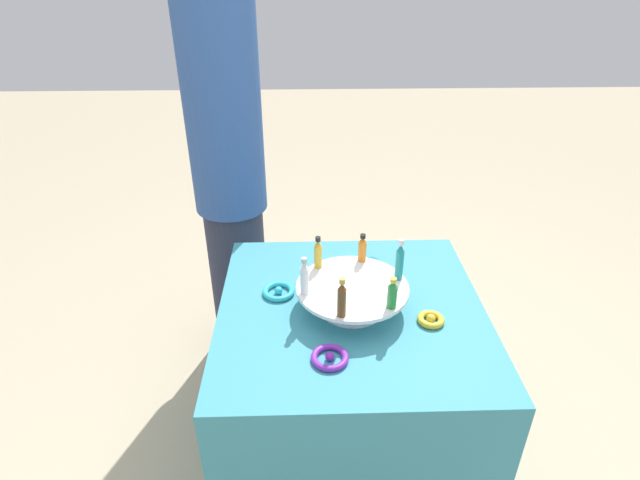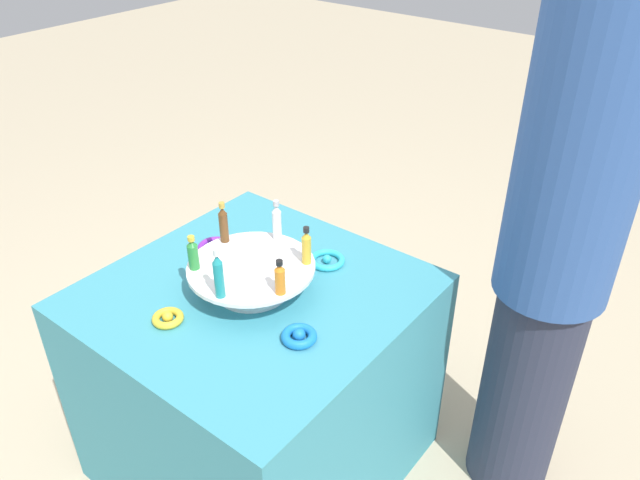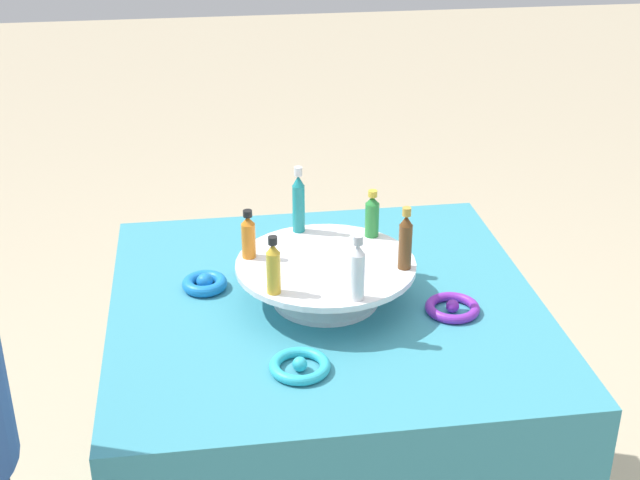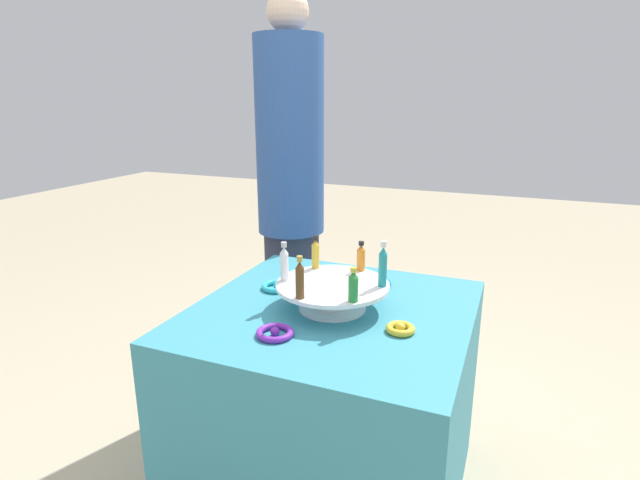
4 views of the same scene
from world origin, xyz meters
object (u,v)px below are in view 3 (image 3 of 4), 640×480
bottle_gold (273,267)px  bottle_teal (299,202)px  display_stand (326,275)px  ribbon_bow_teal (300,366)px  bottle_clear (358,270)px  ribbon_bow_purple (452,308)px  bottle_brown (405,241)px  ribbon_bow_gold (346,241)px  bottle_orange (248,236)px  bottle_green (372,215)px  ribbon_bow_blue (205,283)px

bottle_gold → bottle_teal: 0.26m
display_stand → ribbon_bow_teal: display_stand is taller
bottle_clear → ribbon_bow_purple: 0.25m
bottle_brown → display_stand: bearing=163.0°
bottle_gold → ribbon_bow_teal: (0.03, -0.13, -0.13)m
bottle_teal → ribbon_bow_teal: bearing=-96.9°
ribbon_bow_purple → ribbon_bow_gold: 0.35m
ribbon_bow_teal → bottle_orange: bearing=103.0°
bottle_orange → ribbon_bow_gold: size_ratio=1.20×
bottle_gold → bottle_orange: bottle_gold is taller
bottle_brown → ribbon_bow_gold: (-0.06, 0.28, -0.13)m
ribbon_bow_teal → ribbon_bow_gold: bearing=71.1°
bottle_orange → display_stand: bearing=-17.0°
display_stand → bottle_green: size_ratio=3.49×
display_stand → bottle_brown: size_ratio=2.79×
bottle_gold → bottle_teal: bearing=73.0°
display_stand → bottle_gold: bearing=-137.0°
bottle_brown → ribbon_bow_purple: bearing=-22.1°
bottle_orange → ribbon_bow_gold: 0.32m
ribbon_bow_teal → ribbon_bow_purple: 0.35m
bottle_teal → bottle_orange: (-0.11, -0.10, -0.02)m
bottle_brown → ribbon_bow_teal: bearing=-139.8°
bottle_gold → ribbon_bow_purple: size_ratio=1.06×
ribbon_bow_purple → ribbon_bow_blue: bearing=161.1°
ribbon_bow_purple → bottle_green: bearing=124.0°
bottle_clear → bottle_green: bearing=73.0°
bottle_teal → ribbon_bow_teal: size_ratio=1.33×
bottle_clear → ribbon_bow_blue: bearing=139.7°
bottle_clear → bottle_brown: size_ratio=0.99×
bottle_brown → bottle_green: bearing=103.0°
bottle_teal → bottle_orange: 0.15m
display_stand → bottle_green: (0.11, 0.10, 0.08)m
bottle_clear → bottle_orange: bottle_clear is taller
bottle_brown → ribbon_bow_purple: (0.09, -0.04, -0.13)m
display_stand → bottle_teal: bearing=103.0°
display_stand → bottle_gold: size_ratio=3.13×
bottle_gold → ribbon_bow_teal: bearing=-77.1°
bottle_green → bottle_orange: bearing=-167.0°
bottle_brown → ribbon_bow_teal: size_ratio=1.18×
display_stand → bottle_gold: (-0.11, -0.10, 0.08)m
bottle_gold → ribbon_bow_blue: bearing=124.0°
bottle_teal → ribbon_bow_blue: bearing=-161.5°
display_stand → ribbon_bow_blue: size_ratio=3.84×
bottle_green → ribbon_bow_teal: 0.41m
bottle_orange → bottle_clear: bearing=-47.0°
display_stand → ribbon_bow_purple: 0.25m
bottle_orange → ribbon_bow_gold: bearing=40.2°
bottle_teal → ribbon_bow_gold: (0.12, 0.09, -0.14)m
bottle_gold → ribbon_bow_blue: 0.26m
bottle_brown → bottle_orange: 0.30m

